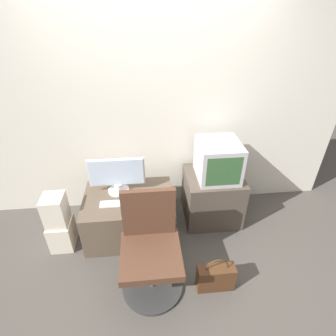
{
  "coord_description": "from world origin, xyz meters",
  "views": [
    {
      "loc": [
        -0.12,
        -1.45,
        2.27
      ],
      "look_at": [
        0.11,
        0.92,
        0.75
      ],
      "focal_mm": 28.0,
      "sensor_mm": 36.0,
      "label": 1
    }
  ],
  "objects_px": {
    "mouse": "(137,203)",
    "office_chair": "(151,251)",
    "main_monitor": "(117,176)",
    "keyboard": "(116,204)",
    "crt_tv": "(218,160)",
    "handbag": "(216,277)",
    "cardboard_box_lower": "(62,233)"
  },
  "relations": [
    {
      "from": "keyboard",
      "to": "handbag",
      "type": "bearing_deg",
      "value": -37.12
    },
    {
      "from": "mouse",
      "to": "crt_tv",
      "type": "relative_size",
      "value": 0.13
    },
    {
      "from": "office_chair",
      "to": "handbag",
      "type": "height_order",
      "value": "office_chair"
    },
    {
      "from": "keyboard",
      "to": "office_chair",
      "type": "relative_size",
      "value": 0.34
    },
    {
      "from": "keyboard",
      "to": "cardboard_box_lower",
      "type": "relative_size",
      "value": 1.02
    },
    {
      "from": "main_monitor",
      "to": "crt_tv",
      "type": "distance_m",
      "value": 1.1
    },
    {
      "from": "mouse",
      "to": "office_chair",
      "type": "distance_m",
      "value": 0.57
    },
    {
      "from": "handbag",
      "to": "main_monitor",
      "type": "bearing_deg",
      "value": 134.39
    },
    {
      "from": "office_chair",
      "to": "handbag",
      "type": "xyz_separation_m",
      "value": [
        0.58,
        -0.12,
        -0.27
      ]
    },
    {
      "from": "main_monitor",
      "to": "mouse",
      "type": "bearing_deg",
      "value": -50.85
    },
    {
      "from": "mouse",
      "to": "cardboard_box_lower",
      "type": "relative_size",
      "value": 0.2
    },
    {
      "from": "keyboard",
      "to": "office_chair",
      "type": "height_order",
      "value": "office_chair"
    },
    {
      "from": "office_chair",
      "to": "crt_tv",
      "type": "bearing_deg",
      "value": 46.58
    },
    {
      "from": "cardboard_box_lower",
      "to": "handbag",
      "type": "height_order",
      "value": "handbag"
    },
    {
      "from": "keyboard",
      "to": "mouse",
      "type": "height_order",
      "value": "mouse"
    },
    {
      "from": "main_monitor",
      "to": "crt_tv",
      "type": "height_order",
      "value": "crt_tv"
    },
    {
      "from": "office_chair",
      "to": "cardboard_box_lower",
      "type": "height_order",
      "value": "office_chair"
    },
    {
      "from": "keyboard",
      "to": "mouse",
      "type": "bearing_deg",
      "value": -5.78
    },
    {
      "from": "cardboard_box_lower",
      "to": "crt_tv",
      "type": "bearing_deg",
      "value": 9.21
    },
    {
      "from": "keyboard",
      "to": "handbag",
      "type": "xyz_separation_m",
      "value": [
        0.91,
        -0.69,
        -0.37
      ]
    },
    {
      "from": "keyboard",
      "to": "crt_tv",
      "type": "bearing_deg",
      "value": 13.07
    },
    {
      "from": "main_monitor",
      "to": "cardboard_box_lower",
      "type": "xyz_separation_m",
      "value": [
        -0.62,
        -0.25,
        -0.54
      ]
    },
    {
      "from": "office_chair",
      "to": "handbag",
      "type": "bearing_deg",
      "value": -11.72
    },
    {
      "from": "keyboard",
      "to": "crt_tv",
      "type": "relative_size",
      "value": 0.69
    },
    {
      "from": "mouse",
      "to": "handbag",
      "type": "relative_size",
      "value": 0.17
    },
    {
      "from": "main_monitor",
      "to": "keyboard",
      "type": "bearing_deg",
      "value": -93.97
    },
    {
      "from": "main_monitor",
      "to": "crt_tv",
      "type": "relative_size",
      "value": 1.24
    },
    {
      "from": "cardboard_box_lower",
      "to": "office_chair",
      "type": "bearing_deg",
      "value": -30.32
    },
    {
      "from": "main_monitor",
      "to": "crt_tv",
      "type": "bearing_deg",
      "value": 1.74
    },
    {
      "from": "cardboard_box_lower",
      "to": "handbag",
      "type": "xyz_separation_m",
      "value": [
        1.52,
        -0.67,
        -0.02
      ]
    },
    {
      "from": "office_chair",
      "to": "handbag",
      "type": "relative_size",
      "value": 2.51
    },
    {
      "from": "mouse",
      "to": "main_monitor",
      "type": "bearing_deg",
      "value": 129.15
    }
  ]
}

